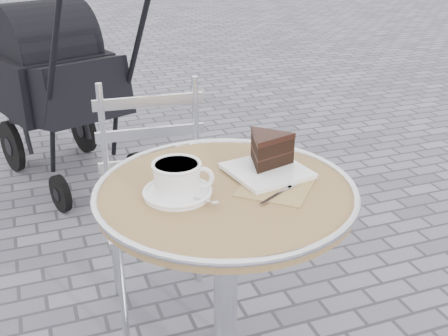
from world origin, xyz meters
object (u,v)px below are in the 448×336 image
object	(u,v)px
cake_plate_set	(268,154)
cafe_table	(226,241)
cappuccino_set	(178,181)
bistro_chair	(156,176)
baby_stroller	(60,91)

from	to	relation	value
cake_plate_set	cafe_table	bearing A→B (deg)	-164.95
cappuccino_set	bistro_chair	world-z (taller)	bistro_chair
cake_plate_set	cappuccino_set	bearing A→B (deg)	-177.25
bistro_chair	cafe_table	bearing A→B (deg)	-77.38
cafe_table	baby_stroller	world-z (taller)	baby_stroller
cake_plate_set	bistro_chair	size ratio (longest dim) A/B	0.39
cappuccino_set	bistro_chair	size ratio (longest dim) A/B	0.22
cake_plate_set	baby_stroller	bearing A→B (deg)	94.54
cappuccino_set	cafe_table	bearing A→B (deg)	15.09
cafe_table	bistro_chair	size ratio (longest dim) A/B	0.84
cake_plate_set	baby_stroller	world-z (taller)	baby_stroller
cake_plate_set	bistro_chair	distance (m)	0.57
baby_stroller	cafe_table	bearing A→B (deg)	-100.25
cafe_table	cappuccino_set	size ratio (longest dim) A/B	3.73
cafe_table	cake_plate_set	distance (m)	0.27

